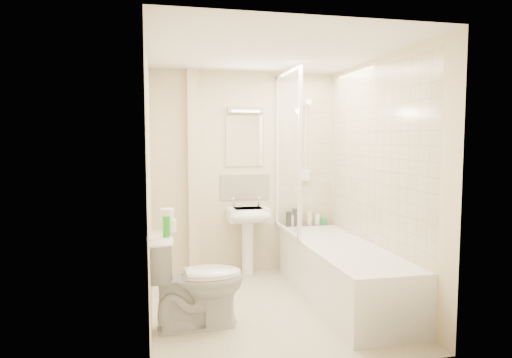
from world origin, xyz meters
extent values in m
plane|color=beige|center=(0.00, 0.00, 0.00)|extent=(2.50, 2.50, 0.00)
cube|color=beige|center=(0.00, 1.25, 1.20)|extent=(2.20, 0.02, 2.40)
cube|color=beige|center=(-1.10, 0.00, 1.20)|extent=(0.02, 2.50, 2.40)
cube|color=beige|center=(1.10, 0.00, 1.20)|extent=(0.02, 2.50, 2.40)
cube|color=white|center=(0.00, 0.00, 2.40)|extent=(2.20, 2.50, 0.02)
cube|color=beige|center=(0.75, 1.24, 1.42)|extent=(0.70, 0.01, 1.75)
cube|color=beige|center=(1.09, 0.04, 1.42)|extent=(0.01, 2.10, 1.75)
cube|color=beige|center=(-0.62, 1.19, 1.20)|extent=(0.12, 0.12, 2.40)
cube|color=beige|center=(0.00, 1.24, 1.03)|extent=(0.60, 0.02, 0.30)
cube|color=white|center=(0.00, 1.24, 1.58)|extent=(0.46, 0.01, 0.60)
cube|color=silver|center=(0.00, 1.22, 1.95)|extent=(0.42, 0.07, 0.07)
cube|color=white|center=(0.75, 0.04, 0.28)|extent=(0.70, 2.10, 0.55)
cube|color=white|center=(0.75, 0.04, 0.49)|extent=(0.56, 1.96, 0.05)
cube|color=white|center=(0.40, 0.80, 1.45)|extent=(0.01, 0.90, 1.80)
cube|color=white|center=(0.40, 1.23, 1.45)|extent=(0.04, 0.04, 1.80)
cube|color=white|center=(0.40, 0.35, 1.45)|extent=(0.04, 0.04, 1.80)
cube|color=white|center=(0.40, 0.80, 2.33)|extent=(0.04, 0.90, 0.04)
cube|color=white|center=(0.40, 0.80, 0.57)|extent=(0.04, 0.90, 0.03)
cylinder|color=white|center=(0.75, 1.22, 1.55)|extent=(0.02, 0.02, 0.90)
cylinder|color=white|center=(0.75, 1.22, 1.10)|extent=(0.05, 0.05, 0.02)
cylinder|color=white|center=(0.75, 1.22, 2.00)|extent=(0.05, 0.05, 0.02)
cylinder|color=white|center=(0.75, 1.15, 2.03)|extent=(0.08, 0.11, 0.11)
cube|color=white|center=(0.75, 1.21, 1.17)|extent=(0.10, 0.05, 0.14)
cylinder|color=white|center=(0.73, 1.19, 1.60)|extent=(0.01, 0.13, 0.84)
cylinder|color=white|center=(0.00, 1.08, 0.32)|extent=(0.14, 0.14, 0.64)
cube|color=white|center=(0.00, 1.05, 0.73)|extent=(0.47, 0.37, 0.15)
ellipsoid|color=white|center=(0.00, 0.88, 0.73)|extent=(0.47, 0.20, 0.15)
cube|color=silver|center=(0.00, 1.05, 0.79)|extent=(0.33, 0.24, 0.04)
cylinder|color=white|center=(-0.15, 1.16, 0.85)|extent=(0.03, 0.03, 0.10)
cylinder|color=white|center=(0.16, 1.16, 0.85)|extent=(0.03, 0.03, 0.10)
sphere|color=white|center=(-0.15, 1.16, 0.90)|extent=(0.04, 0.04, 0.04)
sphere|color=white|center=(0.16, 1.16, 0.90)|extent=(0.04, 0.04, 0.04)
cylinder|color=black|center=(0.53, 1.16, 0.64)|extent=(0.07, 0.07, 0.17)
cylinder|color=white|center=(0.57, 1.16, 0.62)|extent=(0.05, 0.05, 0.13)
cylinder|color=black|center=(0.60, 1.16, 0.65)|extent=(0.07, 0.07, 0.21)
cylinder|color=beige|center=(0.79, 1.16, 0.64)|extent=(0.07, 0.07, 0.17)
cylinder|color=white|center=(0.89, 1.16, 0.62)|extent=(0.06, 0.06, 0.13)
cylinder|color=green|center=(0.98, 1.16, 0.59)|extent=(0.07, 0.07, 0.08)
imported|color=white|center=(-0.72, -0.29, 0.41)|extent=(0.56, 0.86, 0.82)
cylinder|color=white|center=(-0.94, -0.18, 0.87)|extent=(0.11, 0.11, 0.10)
cylinder|color=white|center=(-0.96, -0.18, 0.96)|extent=(0.12, 0.12, 0.09)
cylinder|color=green|center=(-0.97, -0.41, 0.90)|extent=(0.06, 0.06, 0.17)
camera|label=1|loc=(-1.04, -4.10, 1.60)|focal=32.00mm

